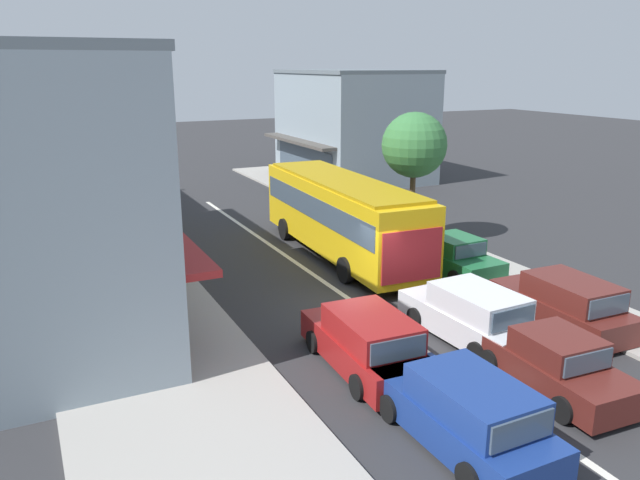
% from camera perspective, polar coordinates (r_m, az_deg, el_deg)
% --- Properties ---
extents(ground_plane, '(140.00, 140.00, 0.00)m').
position_cam_1_polar(ground_plane, '(20.38, 3.91, -6.25)').
color(ground_plane, '#2D2D30').
extents(lane_centre_line, '(0.20, 28.00, 0.01)m').
position_cam_1_polar(lane_centre_line, '(23.70, -0.89, -2.99)').
color(lane_centre_line, silver).
rests_on(lane_centre_line, ground).
extents(sidewalk_left, '(5.20, 44.00, 0.14)m').
position_cam_1_polar(sidewalk_left, '(23.74, -18.09, -3.60)').
color(sidewalk_left, '#A39E96').
rests_on(sidewalk_left, ground).
extents(kerb_right, '(2.80, 44.00, 0.12)m').
position_cam_1_polar(kerb_right, '(28.33, 8.81, 0.09)').
color(kerb_right, '#A39E96').
rests_on(kerb_right, ground).
extents(shopfront_far_end, '(7.97, 9.30, 6.78)m').
position_cam_1_polar(shopfront_far_end, '(36.34, -27.06, 7.37)').
color(shopfront_far_end, gray).
rests_on(shopfront_far_end, ground).
extents(building_right_far, '(8.42, 10.41, 7.28)m').
position_cam_1_polar(building_right_far, '(43.61, 2.99, 10.50)').
color(building_right_far, '#84939E').
rests_on(building_right_far, ground).
extents(city_bus, '(3.08, 10.96, 3.23)m').
position_cam_1_polar(city_bus, '(25.20, 2.01, 2.58)').
color(city_bus, yellow).
rests_on(city_bus, ground).
extents(wagon_queue_far_back, '(2.07, 4.57, 1.58)m').
position_cam_1_polar(wagon_queue_far_back, '(16.24, 4.30, -9.35)').
color(wagon_queue_far_back, maroon).
rests_on(wagon_queue_far_back, ground).
extents(wagon_adjacent_lane_trail, '(2.07, 4.57, 1.58)m').
position_cam_1_polar(wagon_adjacent_lane_trail, '(18.35, 13.70, -6.73)').
color(wagon_adjacent_lane_trail, silver).
rests_on(wagon_adjacent_lane_trail, ground).
extents(wagon_behind_bus_mid, '(1.98, 4.52, 1.58)m').
position_cam_1_polar(wagon_behind_bus_mid, '(13.56, 13.10, -15.19)').
color(wagon_behind_bus_mid, navy).
rests_on(wagon_behind_bus_mid, ground).
extents(sedan_behind_bus_near, '(2.04, 4.27, 1.47)m').
position_cam_1_polar(sedan_behind_bus_near, '(16.32, 20.59, -10.59)').
color(sedan_behind_bus_near, '#561E19').
rests_on(sedan_behind_bus_near, ground).
extents(parked_wagon_kerb_front, '(2.03, 4.55, 1.58)m').
position_cam_1_polar(parked_wagon_kerb_front, '(20.03, 21.44, -5.47)').
color(parked_wagon_kerb_front, '#561E19').
rests_on(parked_wagon_kerb_front, ground).
extents(parked_sedan_kerb_second, '(1.98, 4.24, 1.47)m').
position_cam_1_polar(parked_sedan_kerb_second, '(23.93, 12.00, -1.51)').
color(parked_sedan_kerb_second, '#1E6638').
rests_on(parked_sedan_kerb_second, ground).
extents(parked_sedan_kerb_third, '(1.97, 4.24, 1.47)m').
position_cam_1_polar(parked_sedan_kerb_third, '(28.02, 4.88, 1.33)').
color(parked_sedan_kerb_third, '#561E19').
rests_on(parked_sedan_kerb_third, ground).
extents(traffic_light_downstreet, '(0.32, 0.24, 4.20)m').
position_cam_1_polar(traffic_light_downstreet, '(38.72, -17.99, 7.94)').
color(traffic_light_downstreet, gray).
rests_on(traffic_light_downstreet, ground).
extents(street_tree_right, '(2.80, 2.80, 5.71)m').
position_cam_1_polar(street_tree_right, '(27.19, 8.62, 8.54)').
color(street_tree_right, brown).
rests_on(street_tree_right, ground).
extents(pedestrian_with_handbag_near, '(0.52, 0.59, 1.63)m').
position_cam_1_polar(pedestrian_with_handbag_near, '(23.35, -12.83, -0.95)').
color(pedestrian_with_handbag_near, '#333338').
rests_on(pedestrian_with_handbag_near, sidewalk_left).
extents(pedestrian_browsing_midblock, '(0.36, 0.52, 1.63)m').
position_cam_1_polar(pedestrian_browsing_midblock, '(25.38, -14.30, 0.29)').
color(pedestrian_browsing_midblock, '#333338').
rests_on(pedestrian_browsing_midblock, sidewalk_left).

